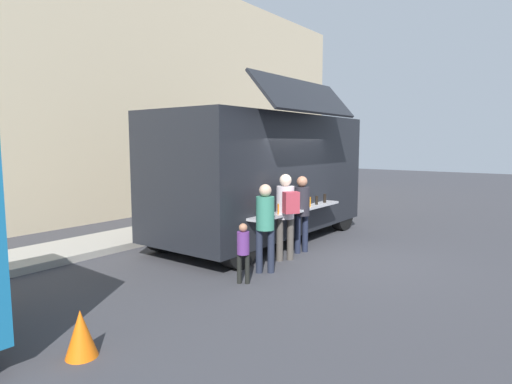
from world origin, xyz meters
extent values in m
plane|color=#38383D|center=(0.00, 0.00, 0.00)|extent=(60.00, 60.00, 0.00)
cube|color=#9E998E|center=(-3.58, 4.88, 0.07)|extent=(28.00, 1.60, 0.15)
cube|color=beige|center=(-2.58, 8.78, 4.13)|extent=(32.00, 2.40, 8.25)
cube|color=black|center=(0.42, 2.28, 1.68)|extent=(5.97, 2.48, 2.77)
cube|color=black|center=(-0.18, 0.71, 3.38)|extent=(3.28, 0.71, 0.78)
cube|color=black|center=(-0.18, 1.10, 2.01)|extent=(3.12, 0.10, 1.24)
cube|color=#B7B7BC|center=(-0.18, 0.89, 0.96)|extent=(3.28, 0.35, 0.05)
cylinder|color=yellow|center=(-1.36, 0.93, 1.09)|extent=(0.08, 0.08, 0.21)
cylinder|color=orange|center=(-0.99, 0.83, 1.09)|extent=(0.08, 0.08, 0.21)
cylinder|color=white|center=(-0.57, 0.91, 1.07)|extent=(0.07, 0.07, 0.18)
cylinder|color=orange|center=(-0.17, 0.89, 1.10)|extent=(0.08, 0.08, 0.23)
cylinder|color=orange|center=(0.23, 0.84, 1.09)|extent=(0.06, 0.06, 0.22)
cylinder|color=black|center=(0.63, 0.87, 1.08)|extent=(0.06, 0.06, 0.20)
cylinder|color=black|center=(1.02, 0.86, 1.09)|extent=(0.07, 0.07, 0.21)
cube|color=black|center=(3.35, 2.28, 2.18)|extent=(0.08, 2.10, 1.22)
cylinder|color=black|center=(2.70, 3.37, 0.45)|extent=(0.90, 0.28, 0.90)
cylinder|color=black|center=(2.70, 1.20, 0.45)|extent=(0.90, 0.28, 0.90)
cylinder|color=black|center=(-1.87, 3.36, 0.45)|extent=(0.90, 0.28, 0.90)
cylinder|color=black|center=(-1.86, 1.19, 0.45)|extent=(0.90, 0.28, 0.90)
cone|color=orange|center=(-5.61, 0.45, 0.28)|extent=(0.36, 0.36, 0.55)
cylinder|color=#2B6536|center=(4.19, 4.58, 0.44)|extent=(0.60, 0.60, 0.88)
cylinder|color=#1D2237|center=(-0.21, 0.87, 0.42)|extent=(0.13, 0.13, 0.83)
cylinder|color=#1D2237|center=(0.00, 0.80, 0.42)|extent=(0.13, 0.13, 0.83)
cylinder|color=#242229|center=(-0.10, 0.84, 1.14)|extent=(0.34, 0.34, 0.63)
sphere|color=#A36B51|center=(-0.10, 0.84, 1.58)|extent=(0.23, 0.23, 0.23)
cylinder|color=#4A443E|center=(-0.95, 0.85, 0.44)|extent=(0.14, 0.14, 0.88)
cylinder|color=#4A443E|center=(-0.75, 0.72, 0.44)|extent=(0.14, 0.14, 0.88)
cylinder|color=silver|center=(-0.85, 0.78, 1.21)|extent=(0.36, 0.36, 0.66)
sphere|color=beige|center=(-0.85, 0.78, 1.66)|extent=(0.25, 0.25, 0.25)
cube|color=#AA3442|center=(-1.01, 0.55, 1.24)|extent=(0.36, 0.33, 0.43)
cylinder|color=#202535|center=(-1.86, 0.70, 0.41)|extent=(0.13, 0.13, 0.82)
cylinder|color=#202535|center=(-1.72, 0.53, 0.41)|extent=(0.13, 0.13, 0.82)
cylinder|color=#357F66|center=(-1.79, 0.62, 1.12)|extent=(0.34, 0.34, 0.62)
sphere|color=#D2A98A|center=(-1.79, 0.62, 1.55)|extent=(0.23, 0.23, 0.23)
cylinder|color=black|center=(-2.55, 0.62, 0.26)|extent=(0.08, 0.08, 0.52)
cylinder|color=black|center=(-2.48, 0.50, 0.26)|extent=(0.08, 0.08, 0.52)
cylinder|color=#5C2E73|center=(-2.52, 0.56, 0.71)|extent=(0.21, 0.21, 0.39)
sphere|color=#A56E50|center=(-2.52, 0.56, 0.98)|extent=(0.14, 0.14, 0.14)
camera|label=1|loc=(-8.12, -3.88, 2.41)|focal=30.01mm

